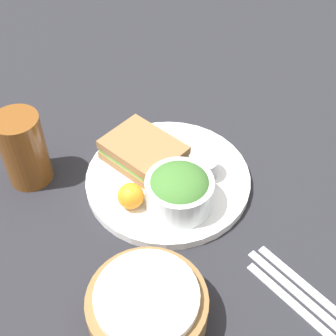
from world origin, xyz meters
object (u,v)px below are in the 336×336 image
object	(u,v)px
sandwich	(144,153)
spoon	(294,304)
drink_glass	(24,149)
salad_bowl	(179,190)
knife	(302,296)
plate	(168,179)
fork	(309,289)
bread_basket	(147,308)
dressing_cup	(203,167)

from	to	relation	value
sandwich	spoon	world-z (taller)	sandwich
drink_glass	spoon	distance (m)	0.49
salad_bowl	knife	distance (m)	0.24
plate	fork	xyz separation A→B (m)	(-0.29, 0.06, -0.01)
plate	sandwich	world-z (taller)	sandwich
bread_basket	fork	distance (m)	0.24
fork	knife	xyz separation A→B (m)	(0.00, 0.02, 0.00)
knife	drink_glass	bearing A→B (deg)	-159.32
salad_bowl	dressing_cup	world-z (taller)	salad_bowl
drink_glass	bread_basket	world-z (taller)	drink_glass
sandwich	dressing_cup	xyz separation A→B (m)	(-0.10, -0.03, -0.00)
fork	plate	bearing A→B (deg)	-176.48
drink_glass	fork	world-z (taller)	drink_glass
drink_glass	knife	bearing A→B (deg)	-173.66
fork	bread_basket	bearing A→B (deg)	-119.69
bread_basket	spoon	xyz separation A→B (m)	(-0.16, -0.14, -0.03)
salad_bowl	sandwich	bearing A→B (deg)	-23.30
sandwich	drink_glass	xyz separation A→B (m)	(0.15, 0.13, 0.03)
knife	spoon	world-z (taller)	same
dressing_cup	knife	xyz separation A→B (m)	(-0.24, 0.11, -0.03)
plate	dressing_cup	distance (m)	0.07
dressing_cup	spoon	xyz separation A→B (m)	(-0.23, 0.13, -0.03)
salad_bowl	spoon	world-z (taller)	salad_bowl
dressing_cup	knife	bearing A→B (deg)	155.05
dressing_cup	drink_glass	bearing A→B (deg)	32.87
plate	salad_bowl	xyz separation A→B (m)	(-0.05, 0.04, 0.04)
sandwich	spoon	bearing A→B (deg)	164.15
salad_bowl	spoon	xyz separation A→B (m)	(-0.23, 0.05, -0.05)
drink_glass	knife	size ratio (longest dim) A/B	0.69
sandwich	bread_basket	bearing A→B (deg)	127.84
bread_basket	fork	world-z (taller)	bread_basket
dressing_cup	bread_basket	bearing A→B (deg)	106.08
salad_bowl	dressing_cup	bearing A→B (deg)	-88.05
bread_basket	spoon	distance (m)	0.21
plate	spoon	bearing A→B (deg)	162.15
dressing_cup	spoon	distance (m)	0.27
sandwich	drink_glass	size ratio (longest dim) A/B	1.07
spoon	sandwich	bearing A→B (deg)	178.49
sandwich	salad_bowl	size ratio (longest dim) A/B	1.30
plate	salad_bowl	distance (m)	0.08
salad_bowl	fork	bearing A→B (deg)	176.49
plate	drink_glass	xyz separation A→B (m)	(0.21, 0.13, 0.06)
fork	knife	bearing A→B (deg)	-90.00
salad_bowl	spoon	bearing A→B (deg)	167.82
dressing_cup	fork	distance (m)	0.26
knife	fork	bearing A→B (deg)	90.00
sandwich	knife	bearing A→B (deg)	167.11
sandwich	drink_glass	bearing A→B (deg)	41.21
fork	spoon	xyz separation A→B (m)	(0.01, 0.03, 0.00)
plate	bread_basket	world-z (taller)	bread_basket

